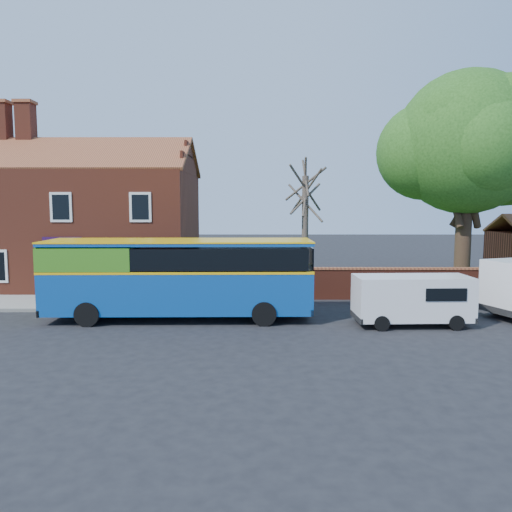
{
  "coord_description": "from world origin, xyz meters",
  "views": [
    {
      "loc": [
        2.89,
        -17.68,
        4.77
      ],
      "look_at": [
        2.83,
        5.0,
        2.39
      ],
      "focal_mm": 35.0,
      "sensor_mm": 36.0,
      "label": 1
    }
  ],
  "objects": [
    {
      "name": "large_tree",
      "position": [
        14.46,
        10.28,
        7.84
      ],
      "size": [
        9.82,
        7.77,
        11.98
      ],
      "color": "black",
      "rests_on": "ground"
    },
    {
      "name": "van_near",
      "position": [
        8.98,
        1.6,
        1.09
      ],
      "size": [
        4.52,
        2.0,
        1.96
      ],
      "rotation": [
        0.0,
        0.0,
        0.04
      ],
      "color": "white",
      "rests_on": "ground"
    },
    {
      "name": "bare_tree",
      "position": [
        5.51,
        9.7,
        3.52
      ],
      "size": [
        2.57,
        3.07,
        6.86
      ],
      "color": "#4C4238",
      "rests_on": "ground"
    },
    {
      "name": "bus",
      "position": [
        -0.67,
        2.68,
        1.87
      ],
      "size": [
        10.86,
        2.94,
        3.29
      ],
      "rotation": [
        0.0,
        0.0,
        0.02
      ],
      "color": "#0D4596",
      "rests_on": "ground"
    },
    {
      "name": "pavement",
      "position": [
        -7.0,
        5.75,
        0.06
      ],
      "size": [
        18.0,
        3.5,
        0.12
      ],
      "primitive_type": "cube",
      "color": "gray",
      "rests_on": "ground"
    },
    {
      "name": "boundary_wall",
      "position": [
        13.0,
        7.0,
        0.81
      ],
      "size": [
        22.0,
        0.38,
        1.6
      ],
      "color": "maroon",
      "rests_on": "ground"
    },
    {
      "name": "shop_building",
      "position": [
        -7.02,
        11.5,
        3.41
      ],
      "size": [
        12.3,
        8.13,
        10.5
      ],
      "color": "brown",
      "rests_on": "ground"
    },
    {
      "name": "kerb",
      "position": [
        -7.0,
        4.0,
        0.07
      ],
      "size": [
        18.0,
        0.15,
        0.14
      ],
      "primitive_type": "cube",
      "color": "slate",
      "rests_on": "ground"
    },
    {
      "name": "ground",
      "position": [
        0.0,
        0.0,
        0.0
      ],
      "size": [
        120.0,
        120.0,
        0.0
      ],
      "primitive_type": "plane",
      "color": "black",
      "rests_on": "ground"
    },
    {
      "name": "grass_strip",
      "position": [
        13.0,
        13.0,
        0.02
      ],
      "size": [
        26.0,
        12.0,
        0.04
      ],
      "primitive_type": "cube",
      "color": "#426B28",
      "rests_on": "ground"
    }
  ]
}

